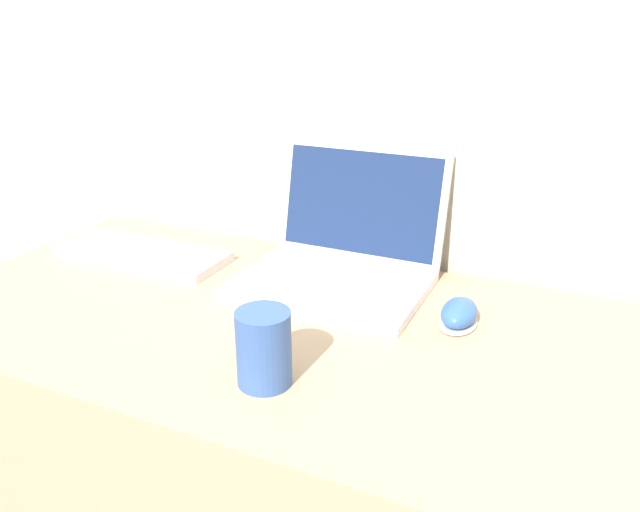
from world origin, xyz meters
TOP-DOWN VIEW (x-y plane):
  - wall_back at (0.00, 0.69)m, footprint 7.00×0.04m
  - desk at (0.00, 0.32)m, footprint 1.30×0.65m
  - laptop at (0.04, 0.53)m, footprint 0.35×0.31m
  - drink_cup at (0.08, 0.14)m, footprint 0.08×0.08m
  - computer_mouse at (0.29, 0.44)m, footprint 0.06×0.10m
  - external_keyboard at (-0.40, 0.45)m, footprint 0.38×0.14m

SIDE VIEW (x-z plane):
  - desk at x=0.00m, z-range 0.00..0.75m
  - external_keyboard at x=-0.40m, z-range 0.75..0.77m
  - computer_mouse at x=0.29m, z-range 0.75..0.79m
  - laptop at x=0.04m, z-range 0.68..0.93m
  - drink_cup at x=0.08m, z-range 0.75..0.87m
  - wall_back at x=0.00m, z-range 0.00..2.50m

